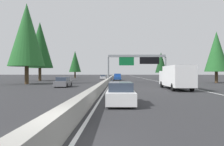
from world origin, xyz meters
TOP-DOWN VIEW (x-y plane):
  - ground_plane at (60.00, 0.00)m, footprint 320.00×320.00m
  - median_barrier at (80.00, 0.30)m, footprint 180.00×0.56m
  - shoulder_stripe_right at (70.00, -11.52)m, footprint 160.00×0.16m
  - shoulder_stripe_median at (70.00, -0.25)m, footprint 160.00×0.16m
  - sign_gantry_overhead at (38.88, -6.04)m, footprint 0.50×12.68m
  - sedan_far_center at (8.06, -1.80)m, footprint 4.40×1.80m
  - box_truck_mid_center at (20.41, -8.97)m, footprint 8.50×2.40m
  - pickup_distant_a at (52.88, -1.73)m, footprint 5.60×2.00m
  - sedan_far_right at (87.59, -1.65)m, footprint 4.40×1.80m
  - oncoming_near at (24.74, 6.40)m, footprint 4.40×1.80m
  - oncoming_far at (61.09, 2.86)m, footprint 4.40×1.80m
  - conifer_right_near at (37.54, -22.22)m, footprint 4.70×4.70m
  - conifer_right_mid at (71.40, -18.01)m, footprint 4.28×4.28m
  - conifer_left_foreground at (32.05, 15.13)m, footprint 6.59×6.59m
  - conifer_left_near at (47.46, 18.47)m, footprint 6.75×6.75m
  - conifer_left_mid at (78.05, 15.50)m, footprint 4.86×4.86m

SIDE VIEW (x-z plane):
  - ground_plane at x=60.00m, z-range 0.00..0.00m
  - shoulder_stripe_right at x=70.00m, z-range 0.00..0.01m
  - shoulder_stripe_median at x=70.00m, z-range 0.00..0.01m
  - median_barrier at x=80.00m, z-range 0.00..0.90m
  - sedan_far_center at x=8.06m, z-range -0.05..1.42m
  - sedan_far_right at x=87.59m, z-range -0.05..1.42m
  - oncoming_near at x=24.74m, z-range -0.05..1.42m
  - oncoming_far at x=61.09m, z-range -0.05..1.42m
  - pickup_distant_a at x=52.88m, z-range -0.02..1.84m
  - box_truck_mid_center at x=20.41m, z-range 0.14..3.09m
  - sign_gantry_overhead at x=38.88m, z-range 1.77..7.76m
  - conifer_right_mid at x=71.40m, z-range 1.04..10.77m
  - conifer_right_near at x=37.54m, z-range 1.15..11.83m
  - conifer_left_mid at x=78.05m, z-range 1.19..12.23m
  - conifer_left_foreground at x=32.05m, z-range 1.62..16.61m
  - conifer_left_near at x=47.46m, z-range 1.66..17.00m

